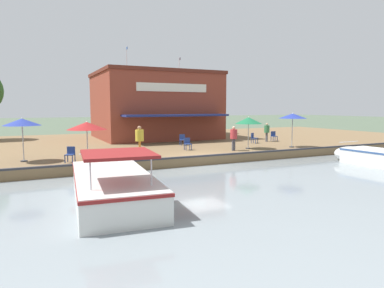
{
  "coord_description": "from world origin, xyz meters",
  "views": [
    {
      "loc": [
        18.02,
        -9.57,
        3.58
      ],
      "look_at": [
        -1.0,
        -0.39,
        1.3
      ],
      "focal_mm": 32.0,
      "sensor_mm": 36.0,
      "label": 1
    }
  ],
  "objects_px": {
    "waterfront_restaurant": "(154,105)",
    "patio_umbrella_back_row": "(293,116)",
    "cafe_chair_under_first_umbrella": "(188,143)",
    "person_mid_patio": "(234,135)",
    "tree_downstream_bank": "(197,97)",
    "motorboat_mid_row": "(110,181)",
    "patio_umbrella_by_entrance": "(22,122)",
    "cafe_chair_facing_river": "(254,137)",
    "person_at_quay_edge": "(267,130)",
    "cafe_chair_mid_patio": "(274,136)",
    "patio_umbrella_mid_patio_left": "(87,126)",
    "cafe_chair_beside_entrance": "(183,139)",
    "person_near_entrance": "(140,137)",
    "cafe_chair_back_row_seat": "(70,154)",
    "patio_umbrella_near_quay_edge": "(249,121)"
  },
  "relations": [
    {
      "from": "waterfront_restaurant",
      "to": "patio_umbrella_back_row",
      "type": "bearing_deg",
      "value": 27.27
    },
    {
      "from": "cafe_chair_under_first_umbrella",
      "to": "waterfront_restaurant",
      "type": "bearing_deg",
      "value": 172.97
    },
    {
      "from": "person_mid_patio",
      "to": "tree_downstream_bank",
      "type": "bearing_deg",
      "value": 162.8
    },
    {
      "from": "motorboat_mid_row",
      "to": "patio_umbrella_by_entrance",
      "type": "bearing_deg",
      "value": -156.95
    },
    {
      "from": "cafe_chair_facing_river",
      "to": "person_at_quay_edge",
      "type": "distance_m",
      "value": 1.91
    },
    {
      "from": "waterfront_restaurant",
      "to": "cafe_chair_mid_patio",
      "type": "relative_size",
      "value": 13.36
    },
    {
      "from": "patio_umbrella_mid_patio_left",
      "to": "cafe_chair_under_first_umbrella",
      "type": "height_order",
      "value": "patio_umbrella_mid_patio_left"
    },
    {
      "from": "cafe_chair_beside_entrance",
      "to": "person_near_entrance",
      "type": "bearing_deg",
      "value": -49.73
    },
    {
      "from": "patio_umbrella_mid_patio_left",
      "to": "person_near_entrance",
      "type": "bearing_deg",
      "value": 104.29
    },
    {
      "from": "cafe_chair_facing_river",
      "to": "person_at_quay_edge",
      "type": "bearing_deg",
      "value": 107.09
    },
    {
      "from": "patio_umbrella_by_entrance",
      "to": "cafe_chair_beside_entrance",
      "type": "relative_size",
      "value": 2.84
    },
    {
      "from": "patio_umbrella_back_row",
      "to": "cafe_chair_under_first_umbrella",
      "type": "height_order",
      "value": "patio_umbrella_back_row"
    },
    {
      "from": "cafe_chair_facing_river",
      "to": "person_mid_patio",
      "type": "height_order",
      "value": "person_mid_patio"
    },
    {
      "from": "cafe_chair_under_first_umbrella",
      "to": "person_at_quay_edge",
      "type": "xyz_separation_m",
      "value": [
        -2.28,
        8.64,
        0.53
      ]
    },
    {
      "from": "patio_umbrella_by_entrance",
      "to": "cafe_chair_back_row_seat",
      "type": "xyz_separation_m",
      "value": [
        1.36,
        2.28,
        -1.69
      ]
    },
    {
      "from": "person_mid_patio",
      "to": "motorboat_mid_row",
      "type": "distance_m",
      "value": 11.77
    },
    {
      "from": "patio_umbrella_back_row",
      "to": "cafe_chair_facing_river",
      "type": "distance_m",
      "value": 4.18
    },
    {
      "from": "patio_umbrella_by_entrance",
      "to": "person_mid_patio",
      "type": "relative_size",
      "value": 1.42
    },
    {
      "from": "cafe_chair_under_first_umbrella",
      "to": "cafe_chair_beside_entrance",
      "type": "distance_m",
      "value": 3.04
    },
    {
      "from": "cafe_chair_back_row_seat",
      "to": "person_at_quay_edge",
      "type": "bearing_deg",
      "value": 104.8
    },
    {
      "from": "patio_umbrella_back_row",
      "to": "patio_umbrella_mid_patio_left",
      "type": "bearing_deg",
      "value": -89.98
    },
    {
      "from": "patio_umbrella_near_quay_edge",
      "to": "patio_umbrella_mid_patio_left",
      "type": "distance_m",
      "value": 11.29
    },
    {
      "from": "patio_umbrella_back_row",
      "to": "cafe_chair_facing_river",
      "type": "height_order",
      "value": "patio_umbrella_back_row"
    },
    {
      "from": "patio_umbrella_mid_patio_left",
      "to": "cafe_chair_facing_river",
      "type": "height_order",
      "value": "patio_umbrella_mid_patio_left"
    },
    {
      "from": "person_mid_patio",
      "to": "motorboat_mid_row",
      "type": "height_order",
      "value": "person_mid_patio"
    },
    {
      "from": "patio_umbrella_near_quay_edge",
      "to": "person_mid_patio",
      "type": "relative_size",
      "value": 1.37
    },
    {
      "from": "waterfront_restaurant",
      "to": "cafe_chair_back_row_seat",
      "type": "xyz_separation_m",
      "value": [
        12.59,
        -9.3,
        -2.67
      ]
    },
    {
      "from": "person_mid_patio",
      "to": "tree_downstream_bank",
      "type": "height_order",
      "value": "tree_downstream_bank"
    },
    {
      "from": "patio_umbrella_back_row",
      "to": "motorboat_mid_row",
      "type": "distance_m",
      "value": 16.24
    },
    {
      "from": "patio_umbrella_near_quay_edge",
      "to": "motorboat_mid_row",
      "type": "xyz_separation_m",
      "value": [
        6.81,
        -11.38,
        -1.98
      ]
    },
    {
      "from": "cafe_chair_mid_patio",
      "to": "person_at_quay_edge",
      "type": "bearing_deg",
      "value": -76.73
    },
    {
      "from": "cafe_chair_facing_river",
      "to": "cafe_chair_mid_patio",
      "type": "bearing_deg",
      "value": 105.76
    },
    {
      "from": "person_near_entrance",
      "to": "person_mid_patio",
      "type": "height_order",
      "value": "person_near_entrance"
    },
    {
      "from": "patio_umbrella_near_quay_edge",
      "to": "patio_umbrella_by_entrance",
      "type": "xyz_separation_m",
      "value": [
        -0.52,
        -14.49,
        0.14
      ]
    },
    {
      "from": "patio_umbrella_mid_patio_left",
      "to": "cafe_chair_under_first_umbrella",
      "type": "xyz_separation_m",
      "value": [
        -1.94,
        7.06,
        -1.47
      ]
    },
    {
      "from": "patio_umbrella_near_quay_edge",
      "to": "person_at_quay_edge",
      "type": "xyz_separation_m",
      "value": [
        -3.56,
        4.43,
        -1.02
      ]
    },
    {
      "from": "patio_umbrella_mid_patio_left",
      "to": "motorboat_mid_row",
      "type": "distance_m",
      "value": 6.44
    },
    {
      "from": "waterfront_restaurant",
      "to": "person_near_entrance",
      "type": "height_order",
      "value": "waterfront_restaurant"
    },
    {
      "from": "cafe_chair_back_row_seat",
      "to": "patio_umbrella_near_quay_edge",
      "type": "bearing_deg",
      "value": 93.92
    },
    {
      "from": "patio_umbrella_mid_patio_left",
      "to": "cafe_chair_beside_entrance",
      "type": "height_order",
      "value": "patio_umbrella_mid_patio_left"
    },
    {
      "from": "patio_umbrella_by_entrance",
      "to": "cafe_chair_facing_river",
      "type": "xyz_separation_m",
      "value": [
        -2.5,
        17.17,
        -1.69
      ]
    },
    {
      "from": "cafe_chair_back_row_seat",
      "to": "patio_umbrella_back_row",
      "type": "bearing_deg",
      "value": 90.69
    },
    {
      "from": "person_mid_patio",
      "to": "cafe_chair_beside_entrance",
      "type": "bearing_deg",
      "value": -159.17
    },
    {
      "from": "cafe_chair_back_row_seat",
      "to": "tree_downstream_bank",
      "type": "relative_size",
      "value": 0.14
    },
    {
      "from": "cafe_chair_under_first_umbrella",
      "to": "person_mid_patio",
      "type": "height_order",
      "value": "person_mid_patio"
    },
    {
      "from": "cafe_chair_mid_patio",
      "to": "cafe_chair_beside_entrance",
      "type": "xyz_separation_m",
      "value": [
        -0.39,
        -8.68,
        0.0
      ]
    },
    {
      "from": "cafe_chair_mid_patio",
      "to": "person_mid_patio",
      "type": "xyz_separation_m",
      "value": [
        4.23,
        -6.92,
        0.59
      ]
    },
    {
      "from": "cafe_chair_back_row_seat",
      "to": "person_near_entrance",
      "type": "height_order",
      "value": "person_near_entrance"
    },
    {
      "from": "cafe_chair_back_row_seat",
      "to": "cafe_chair_mid_patio",
      "type": "xyz_separation_m",
      "value": [
        -4.62,
        17.6,
        0.0
      ]
    },
    {
      "from": "waterfront_restaurant",
      "to": "person_at_quay_edge",
      "type": "bearing_deg",
      "value": 41.88
    }
  ]
}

